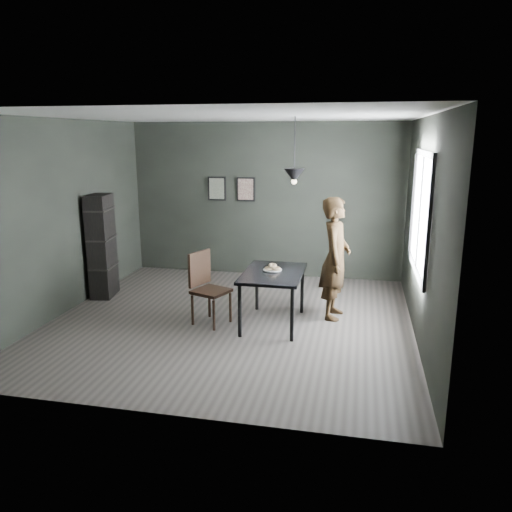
% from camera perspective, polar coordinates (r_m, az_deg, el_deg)
% --- Properties ---
extents(ground, '(5.00, 5.00, 0.00)m').
position_cam_1_polar(ground, '(7.15, -2.85, -7.38)').
color(ground, '#34302D').
rests_on(ground, ground).
extents(back_wall, '(5.00, 0.10, 2.80)m').
position_cam_1_polar(back_wall, '(9.18, 1.03, 6.37)').
color(back_wall, black).
rests_on(back_wall, ground).
extents(ceiling, '(5.00, 5.00, 0.02)m').
position_cam_1_polar(ceiling, '(6.68, -3.15, 15.67)').
color(ceiling, silver).
rests_on(ceiling, ground).
extents(window_assembly, '(0.04, 1.96, 1.56)m').
position_cam_1_polar(window_assembly, '(6.76, 18.24, 4.78)').
color(window_assembly, white).
rests_on(window_assembly, ground).
extents(cafe_table, '(0.80, 1.20, 0.75)m').
position_cam_1_polar(cafe_table, '(6.81, 1.97, -2.48)').
color(cafe_table, black).
rests_on(cafe_table, ground).
extents(white_plate, '(0.23, 0.23, 0.01)m').
position_cam_1_polar(white_plate, '(6.85, 1.90, -1.65)').
color(white_plate, silver).
rests_on(white_plate, cafe_table).
extents(donut_pile, '(0.22, 0.16, 0.09)m').
position_cam_1_polar(donut_pile, '(6.84, 1.91, -1.32)').
color(donut_pile, beige).
rests_on(donut_pile, white_plate).
extents(woman, '(0.47, 0.67, 1.74)m').
position_cam_1_polar(woman, '(7.13, 9.05, -0.27)').
color(woman, black).
rests_on(woman, ground).
extents(wood_chair, '(0.57, 0.57, 1.01)m').
position_cam_1_polar(wood_chair, '(6.94, -5.75, -3.08)').
color(wood_chair, black).
rests_on(wood_chair, ground).
extents(shelf_unit, '(0.40, 0.60, 1.66)m').
position_cam_1_polar(shelf_unit, '(8.38, -17.22, 1.09)').
color(shelf_unit, black).
rests_on(shelf_unit, ground).
extents(pendant_lamp, '(0.28, 0.28, 0.86)m').
position_cam_1_polar(pendant_lamp, '(6.62, 4.38, 9.18)').
color(pendant_lamp, black).
rests_on(pendant_lamp, ground).
extents(framed_print_left, '(0.34, 0.04, 0.44)m').
position_cam_1_polar(framed_print_left, '(9.34, -4.49, 7.69)').
color(framed_print_left, black).
rests_on(framed_print_left, ground).
extents(framed_print_right, '(0.34, 0.04, 0.44)m').
position_cam_1_polar(framed_print_right, '(9.20, -1.17, 7.64)').
color(framed_print_right, black).
rests_on(framed_print_right, ground).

